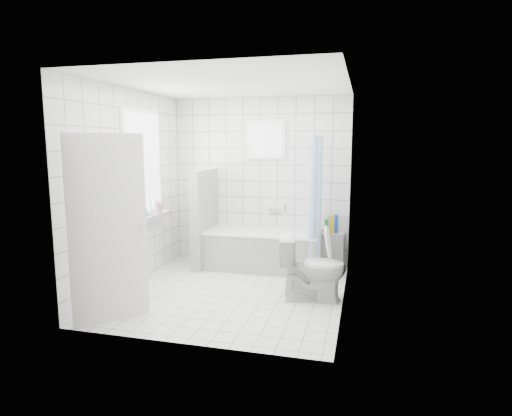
# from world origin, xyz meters

# --- Properties ---
(ground) EXTENTS (3.00, 3.00, 0.00)m
(ground) POSITION_xyz_m (0.00, 0.00, 0.00)
(ground) COLOR white
(ground) RESTS_ON ground
(ceiling) EXTENTS (3.00, 3.00, 0.00)m
(ceiling) POSITION_xyz_m (0.00, 0.00, 2.60)
(ceiling) COLOR white
(ceiling) RESTS_ON ground
(wall_back) EXTENTS (2.80, 0.02, 2.60)m
(wall_back) POSITION_xyz_m (0.00, 1.50, 1.30)
(wall_back) COLOR white
(wall_back) RESTS_ON ground
(wall_front) EXTENTS (2.80, 0.02, 2.60)m
(wall_front) POSITION_xyz_m (0.00, -1.50, 1.30)
(wall_front) COLOR white
(wall_front) RESTS_ON ground
(wall_left) EXTENTS (0.02, 3.00, 2.60)m
(wall_left) POSITION_xyz_m (-1.40, 0.00, 1.30)
(wall_left) COLOR white
(wall_left) RESTS_ON ground
(wall_right) EXTENTS (0.02, 3.00, 2.60)m
(wall_right) POSITION_xyz_m (1.40, 0.00, 1.30)
(wall_right) COLOR white
(wall_right) RESTS_ON ground
(window_left) EXTENTS (0.01, 0.90, 1.40)m
(window_left) POSITION_xyz_m (-1.35, 0.30, 1.60)
(window_left) COLOR white
(window_left) RESTS_ON wall_left
(window_back) EXTENTS (0.50, 0.01, 0.50)m
(window_back) POSITION_xyz_m (0.10, 1.46, 1.95)
(window_back) COLOR white
(window_back) RESTS_ON wall_back
(window_sill) EXTENTS (0.18, 1.02, 0.08)m
(window_sill) POSITION_xyz_m (-1.31, 0.30, 0.86)
(window_sill) COLOR white
(window_sill) RESTS_ON wall_left
(door) EXTENTS (0.58, 0.61, 2.00)m
(door) POSITION_xyz_m (-0.97, -1.19, 1.00)
(door) COLOR silver
(door) RESTS_ON ground
(bathtub) EXTENTS (1.71, 0.77, 0.58)m
(bathtub) POSITION_xyz_m (0.14, 1.12, 0.29)
(bathtub) COLOR white
(bathtub) RESTS_ON ground
(partition_wall) EXTENTS (0.15, 0.85, 1.50)m
(partition_wall) POSITION_xyz_m (-0.78, 1.07, 0.75)
(partition_wall) COLOR white
(partition_wall) RESTS_ON ground
(tiled_ledge) EXTENTS (0.40, 0.24, 0.55)m
(tiled_ledge) POSITION_xyz_m (1.14, 1.38, 0.28)
(tiled_ledge) COLOR white
(tiled_ledge) RESTS_ON ground
(toilet) EXTENTS (0.85, 0.56, 0.81)m
(toilet) POSITION_xyz_m (1.03, -0.02, 0.40)
(toilet) COLOR silver
(toilet) RESTS_ON ground
(curtain_rod) EXTENTS (0.02, 0.80, 0.02)m
(curtain_rod) POSITION_xyz_m (0.94, 1.10, 2.00)
(curtain_rod) COLOR silver
(curtain_rod) RESTS_ON wall_back
(shower_curtain) EXTENTS (0.14, 0.48, 1.78)m
(shower_curtain) POSITION_xyz_m (0.94, 0.97, 1.10)
(shower_curtain) COLOR #417FC1
(shower_curtain) RESTS_ON curtain_rod
(tub_faucet) EXTENTS (0.18, 0.06, 0.06)m
(tub_faucet) POSITION_xyz_m (0.24, 1.46, 0.85)
(tub_faucet) COLOR silver
(tub_faucet) RESTS_ON wall_back
(sill_bottles) EXTENTS (0.18, 0.79, 0.33)m
(sill_bottles) POSITION_xyz_m (-1.30, 0.21, 1.03)
(sill_bottles) COLOR #2FA2D5
(sill_bottles) RESTS_ON window_sill
(ledge_bottles) EXTENTS (0.20, 0.17, 0.28)m
(ledge_bottles) POSITION_xyz_m (1.13, 1.35, 0.68)
(ledge_bottles) COLOR blue
(ledge_bottles) RESTS_ON tiled_ledge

